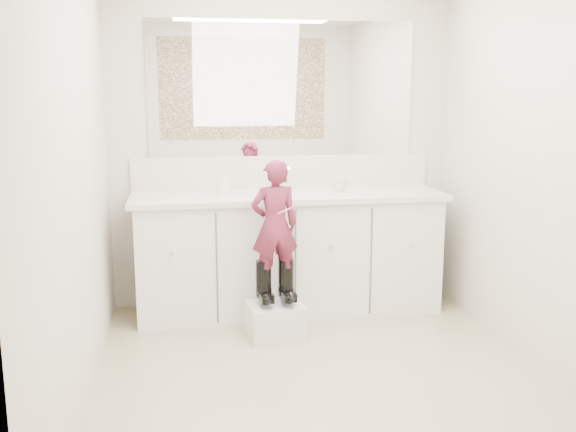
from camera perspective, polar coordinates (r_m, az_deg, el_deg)
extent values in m
plane|color=#90815E|center=(3.79, 3.31, -14.37)|extent=(3.00, 3.00, 0.00)
plane|color=beige|center=(4.91, -0.48, 6.08)|extent=(2.60, 0.00, 2.60)
plane|color=beige|center=(2.04, 13.20, -1.20)|extent=(2.60, 0.00, 2.60)
plane|color=beige|center=(3.40, -18.38, 3.33)|extent=(0.00, 3.00, 3.00)
plane|color=beige|center=(3.95, 22.27, 4.07)|extent=(0.00, 3.00, 3.00)
cube|color=silver|center=(4.77, 0.07, -3.51)|extent=(2.20, 0.55, 0.85)
cube|color=beige|center=(4.67, 0.10, 1.74)|extent=(2.28, 0.58, 0.04)
cube|color=beige|center=(4.92, -0.44, 3.92)|extent=(2.28, 0.03, 0.25)
cube|color=white|center=(4.88, -0.46, 11.22)|extent=(2.00, 0.02, 1.00)
cube|color=#472819|center=(2.00, 13.66, 11.56)|extent=(2.00, 0.01, 1.20)
cylinder|color=silver|center=(4.82, -0.23, 2.87)|extent=(0.08, 0.08, 0.10)
imported|color=beige|center=(4.78, 4.63, 2.79)|extent=(0.14, 0.14, 0.10)
imported|color=silver|center=(4.61, -5.73, 2.90)|extent=(0.08, 0.08, 0.17)
cube|color=silver|center=(4.35, -1.13, -9.26)|extent=(0.39, 0.34, 0.23)
imported|color=#A43253|center=(4.19, -1.20, -0.85)|extent=(0.34, 0.24, 0.87)
cylinder|color=#E25885|center=(4.10, -0.08, 0.56)|extent=(0.14, 0.03, 0.06)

